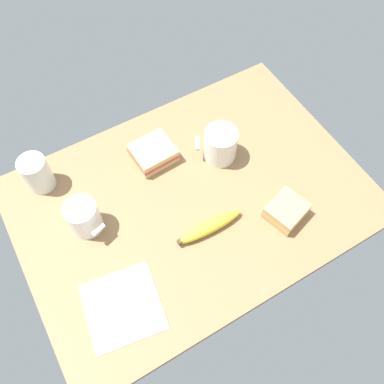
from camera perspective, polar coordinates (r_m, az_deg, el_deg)
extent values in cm
cube|color=#936D47|center=(108.03, 0.00, -1.06)|extent=(90.00, 64.00, 2.00)
cylinder|color=white|center=(110.89, 3.99, 6.62)|extent=(9.05, 9.05, 9.50)
cylinder|color=tan|center=(107.52, 4.13, 7.97)|extent=(7.96, 7.96, 0.40)
cylinder|color=white|center=(110.31, 0.80, 6.82)|extent=(3.13, 4.11, 1.20)
cylinder|color=white|center=(102.66, -14.92, -3.42)|extent=(8.00, 8.00, 9.45)
cylinder|color=black|center=(99.02, -15.46, -2.32)|extent=(7.04, 7.04, 0.40)
cylinder|color=white|center=(99.76, -12.96, -5.17)|extent=(3.79, 2.28, 1.20)
cube|color=tan|center=(106.76, 12.91, -2.94)|extent=(11.25, 10.63, 1.60)
cube|color=#D8B259|center=(105.55, 13.05, -2.59)|extent=(11.25, 10.63, 1.20)
cube|color=tan|center=(104.34, 13.20, -2.24)|extent=(11.25, 10.63, 1.60)
cube|color=#DBB77A|center=(113.80, -5.37, 5.06)|extent=(11.54, 10.51, 1.60)
cube|color=#C14C4C|center=(112.66, -5.43, 5.47)|extent=(11.54, 10.51, 1.20)
cube|color=#DBB77A|center=(111.53, -5.49, 5.88)|extent=(11.54, 10.51, 1.60)
cylinder|color=silver|center=(112.42, -20.89, 2.46)|extent=(7.20, 7.20, 10.15)
cylinder|color=white|center=(113.99, -20.58, 1.93)|extent=(6.48, 6.48, 6.18)
ellipsoid|color=yellow|center=(101.60, 2.53, -4.84)|extent=(17.87, 3.67, 3.34)
cube|color=#4C3819|center=(99.86, -1.68, -6.99)|extent=(1.20, 1.20, 1.20)
cube|color=white|center=(97.66, -9.65, -15.54)|extent=(19.13, 19.13, 0.30)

